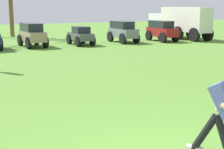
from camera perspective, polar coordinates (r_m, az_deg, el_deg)
frisbee_thrower at (r=5.52m, az=17.97°, el=-5.69°), size 0.58×1.11×1.39m
parked_car_slot_d at (r=20.16m, az=-13.17°, el=6.55°), size 1.34×2.47×1.34m
parked_car_slot_e at (r=20.66m, az=-5.24°, el=6.48°), size 1.13×2.22×1.10m
parked_car_slot_f at (r=21.99m, az=1.79°, el=7.24°), size 1.24×2.44×1.34m
parked_car_slot_g at (r=23.00m, az=8.25°, el=7.31°), size 1.18×2.42×1.34m
box_truck at (r=25.04m, az=11.24°, el=8.72°), size 1.64×5.95×2.20m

